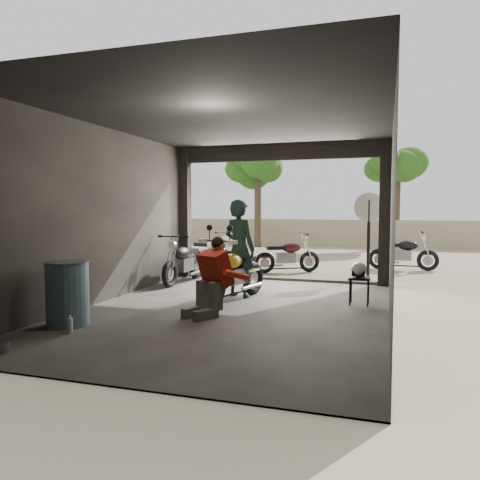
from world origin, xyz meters
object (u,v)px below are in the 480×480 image
Objects in this scene: mechanic at (209,279)px; sign_post at (369,222)px; outside_bike_b at (287,253)px; rider at (239,249)px; outside_bike_c at (403,250)px; outside_bike_a at (211,250)px; helmet at (359,269)px; oil_drum at (68,294)px; stool at (359,281)px; left_bike at (184,259)px; main_bike at (235,269)px.

sign_post is (2.25, 4.67, 0.77)m from mechanic.
outside_bike_b is 3.70m from rider.
outside_bike_c is at bearing 75.46° from sign_post.
mechanic is at bearing 149.48° from outside_bike_b.
outside_bike_a reaches higher than outside_bike_c.
helmet is (2.06, -3.70, 0.11)m from outside_bike_b.
rider reaches higher than mechanic.
outside_bike_c is 1.71× the size of oil_drum.
outside_bike_b reaches higher than stool.
outside_bike_b reaches higher than helmet.
left_bike is at bearing 147.32° from mechanic.
mechanic is at bearing -56.35° from left_bike.
rider is 3.73× the size of stool.
main_bike is 0.85× the size of sign_post.
left_bike is 1.35× the size of mechanic.
sign_post is (4.02, 5.82, 0.91)m from oil_drum.
mechanic is at bearing -73.61° from main_bike.
left_bike is 5.66× the size of helmet.
outside_bike_b is at bearing 107.99° from helmet.
outside_bike_b is at bearing 73.67° from oil_drum.
sign_post reaches higher than helmet.
outside_bike_b is (0.17, 3.99, -0.06)m from main_bike.
oil_drum reaches higher than stool.
main_bike reaches higher than left_bike.
helmet is at bearing -15.16° from left_bike.
outside_bike_b is 0.75× the size of sign_post.
mechanic is (-3.10, -6.86, 0.07)m from outside_bike_c.
stool is at bearing -83.67° from sign_post.
rider is at bearing 58.62° from oil_drum.
rider is (-3.14, -5.16, 0.40)m from outside_bike_c.
main_bike is 1.45× the size of mechanic.
sign_post is (2.28, 2.98, 0.44)m from rider.
rider is at bearing 117.46° from mechanic.
sign_post reaches higher than outside_bike_c.
main_bike is at bearing -173.52° from stool.
outside_bike_b is 4.27m from stool.
outside_bike_b is 5.31× the size of helmet.
oil_drum is at bearing -87.45° from left_bike.
sign_post reaches higher than oil_drum.
oil_drum is (0.20, -6.36, -0.08)m from outside_bike_a.
rider is 1.73m from mechanic.
mechanic is at bearing 156.64° from outside_bike_c.
outside_bike_b is at bearing 102.76° from main_bike.
main_bike is 3.51× the size of stool.
stool is at bearing -15.48° from left_bike.
main_bike is 6.04× the size of helmet.
left_bike is at bearing -154.47° from outside_bike_a.
outside_bike_c is at bearing 91.86° from mechanic.
oil_drum is at bearing -157.64° from outside_bike_a.
main_bike is at bearing 148.55° from outside_bike_b.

